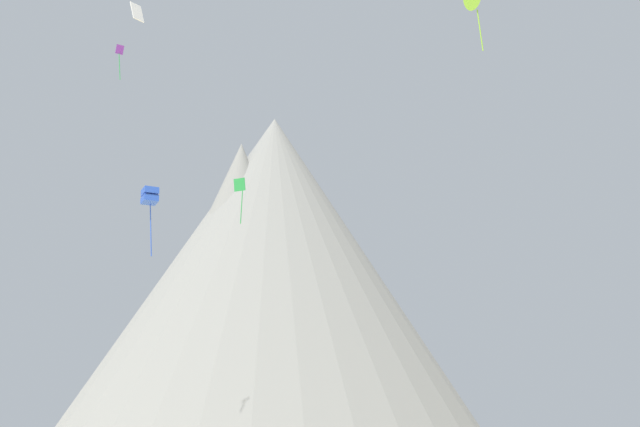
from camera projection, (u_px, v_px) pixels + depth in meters
name	position (u px, v px, depth m)	size (l,w,h in m)	color
rock_massif	(263.00, 280.00, 123.95)	(72.53, 72.53, 49.58)	gray
kite_blue_mid	(150.00, 197.00, 63.60)	(1.54, 1.56, 5.39)	blue
kite_white_high	(137.00, 12.00, 50.76)	(0.85, 0.88, 1.23)	white
kite_violet_high	(120.00, 54.00, 86.67)	(0.89, 0.62, 3.87)	purple
kite_green_mid	(240.00, 189.00, 71.83)	(1.08, 0.57, 4.04)	green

